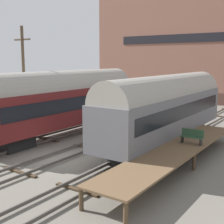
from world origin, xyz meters
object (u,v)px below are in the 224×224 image
at_px(bench, 192,136).
at_px(train_car_grey, 166,106).
at_px(utility_pole, 24,80).
at_px(train_car_maroon, 64,99).

bearing_deg(bench, train_car_grey, 139.96).
bearing_deg(utility_pole, bench, 6.11).
distance_m(bench, utility_pole, 14.11).
bearing_deg(utility_pole, train_car_grey, 19.86).
relative_size(train_car_maroon, utility_pole, 1.80).
bearing_deg(train_car_grey, train_car_maroon, -167.61).
bearing_deg(train_car_maroon, utility_pole, -139.84).
bearing_deg(train_car_grey, bench, -40.04).
distance_m(train_car_grey, utility_pole, 11.61).
height_order(train_car_grey, train_car_maroon, train_car_maroon).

